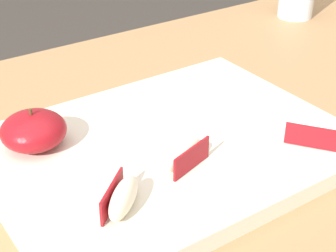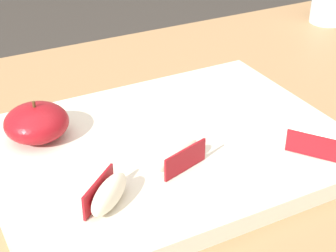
# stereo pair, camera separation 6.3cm
# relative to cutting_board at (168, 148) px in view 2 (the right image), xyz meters

# --- Properties ---
(dining_table) EXTENTS (1.47, 0.80, 0.77)m
(dining_table) POSITION_rel_cutting_board_xyz_m (-0.06, -0.01, -0.12)
(dining_table) COLOR #9E754C
(dining_table) RESTS_ON ground_plane
(cutting_board) EXTENTS (0.41, 0.31, 0.02)m
(cutting_board) POSITION_rel_cutting_board_xyz_m (0.00, 0.00, 0.00)
(cutting_board) COLOR beige
(cutting_board) RESTS_ON dining_table
(apple_half_skin_up) EXTENTS (0.08, 0.08, 0.05)m
(apple_half_skin_up) POSITION_rel_cutting_board_xyz_m (-0.13, 0.08, 0.03)
(apple_half_skin_up) COLOR maroon
(apple_half_skin_up) RESTS_ON cutting_board
(apple_wedge_back) EXTENTS (0.06, 0.06, 0.03)m
(apple_wedge_back) POSITION_rel_cutting_board_xyz_m (0.14, -0.10, 0.03)
(apple_wedge_back) COLOR #F4EACC
(apple_wedge_back) RESTS_ON cutting_board
(apple_wedge_near_knife) EXTENTS (0.06, 0.06, 0.03)m
(apple_wedge_near_knife) POSITION_rel_cutting_board_xyz_m (-0.11, -0.08, 0.03)
(apple_wedge_near_knife) COLOR #F4EACC
(apple_wedge_near_knife) RESTS_ON cutting_board
(apple_wedge_right) EXTENTS (0.07, 0.04, 0.03)m
(apple_wedge_right) POSITION_rel_cutting_board_xyz_m (-0.01, -0.05, 0.03)
(apple_wedge_right) COLOR #F4EACC
(apple_wedge_right) RESTS_ON cutting_board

